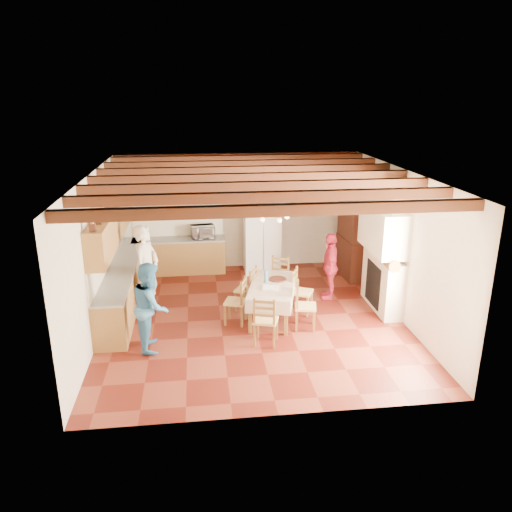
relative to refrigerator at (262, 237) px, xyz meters
The scene contains 31 objects.
floor 3.01m from the refrigerator, 101.05° to the right, with size 6.00×6.50×0.02m, color #52160D.
ceiling 3.56m from the refrigerator, 101.05° to the right, with size 6.00×6.50×0.02m, color beige.
wall_back 0.93m from the refrigerator, 141.10° to the left, with size 6.00×0.02×3.00m, color beige.
wall_front 6.13m from the refrigerator, 95.17° to the right, with size 6.00×0.02×3.00m, color beige.
wall_left 4.58m from the refrigerator, 141.65° to the right, with size 0.02×6.50×3.00m, color beige.
wall_right 3.79m from the refrigerator, 48.86° to the right, with size 0.02×6.50×3.00m, color beige.
ceiling_beams 3.51m from the refrigerator, 101.05° to the right, with size 6.00×6.30×0.16m, color #391D12, non-canonical shape.
lower_cabinets_left 3.73m from the refrigerator, 151.48° to the right, with size 0.60×4.30×0.86m, color olive.
lower_cabinets_back 2.16m from the refrigerator, behind, with size 2.30×0.60×0.86m, color olive.
countertop_left 3.70m from the refrigerator, 151.48° to the right, with size 0.62×4.30×0.04m, color gray.
countertop_back 2.10m from the refrigerator, behind, with size 2.34×0.62×0.04m, color gray.
backsplash_left 3.96m from the refrigerator, 153.45° to the right, with size 0.03×4.30×0.60m, color white.
backsplash_back 2.16m from the refrigerator, 168.72° to the left, with size 2.30×0.03×0.60m, color white.
upper_cabinets 3.93m from the refrigerator, 152.38° to the right, with size 0.35×4.20×0.70m, color olive.
fireplace 3.44m from the refrigerator, 50.33° to the right, with size 0.56×1.60×2.80m, color beige, non-canonical shape.
wall_picture 1.44m from the refrigerator, 22.48° to the left, with size 0.34×0.03×0.42m, color #302418.
refrigerator is the anchor object (origin of this frame).
hutch 2.31m from the refrigerator, 16.59° to the right, with size 0.51×1.22×2.22m, color #371A11, non-canonical shape.
dining_table 2.83m from the refrigerator, 93.21° to the right, with size 1.24×1.83×0.73m.
chandelier 3.13m from the refrigerator, 93.21° to the right, with size 0.47×0.47×0.03m, color black.
chair_left_near 3.14m from the refrigerator, 107.24° to the right, with size 0.42×0.40×0.96m, color brown, non-canonical shape.
chair_left_far 2.50m from the refrigerator, 105.33° to the right, with size 0.42×0.40×0.96m, color brown, non-canonical shape.
chair_right_near 3.42m from the refrigerator, 82.80° to the right, with size 0.42×0.40×0.96m, color brown, non-canonical shape.
chair_right_far 2.72m from the refrigerator, 79.27° to the right, with size 0.42×0.40×0.96m, color brown, non-canonical shape.
chair_end_near 3.94m from the refrigerator, 96.39° to the right, with size 0.42×0.40×0.96m, color brown, non-canonical shape.
chair_end_far 1.94m from the refrigerator, 85.95° to the right, with size 0.42×0.40×0.96m, color brown, non-canonical shape.
person_man 3.50m from the refrigerator, 140.04° to the right, with size 0.69×0.46×1.90m, color white.
person_woman_blue 4.53m from the refrigerator, 123.34° to the right, with size 0.79×0.61×1.62m, color teal.
person_woman_red 2.33m from the refrigerator, 56.69° to the right, with size 0.89×0.37×1.51m, color #C0223A.
microwave 1.50m from the refrigerator, behind, with size 0.58×0.39×0.32m, color silver.
fridge_vase 1.06m from the refrigerator, behind, with size 0.30×0.30×0.31m, color #371A11.
Camera 1 is at (-1.06, -9.28, 4.47)m, focal length 35.00 mm.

